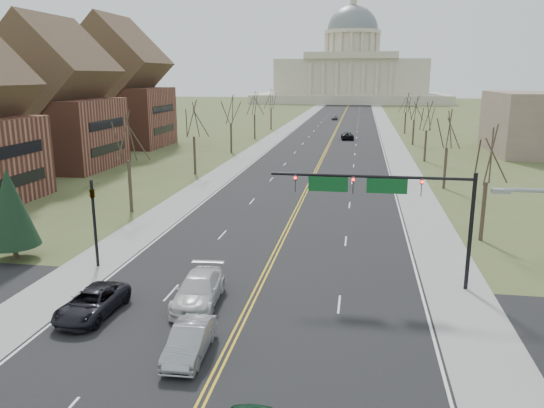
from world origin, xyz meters
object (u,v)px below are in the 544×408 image
(car_sb_outer_lead, at_px, (92,303))
(car_far_sb, at_px, (335,117))
(signal_left, at_px, (94,214))
(car_sb_inner_lead, at_px, (189,341))
(car_sb_inner_second, at_px, (199,290))
(signal_mast, at_px, (386,194))
(car_far_nb, at_px, (347,136))

(car_sb_outer_lead, bearing_deg, car_far_sb, 89.69)
(signal_left, bearing_deg, car_far_sb, 85.61)
(car_sb_inner_lead, bearing_deg, signal_left, 131.24)
(car_sb_inner_second, height_order, car_far_sb, car_sb_inner_second)
(signal_left, height_order, car_far_sb, signal_left)
(signal_left, xyz_separation_m, car_sb_outer_lead, (3.37, -7.13, -2.99))
(signal_mast, distance_m, car_sb_inner_lead, 14.63)
(car_sb_outer_lead, height_order, car_far_nb, car_far_nb)
(signal_mast, relative_size, car_sb_outer_lead, 2.36)
(car_far_nb, relative_size, car_far_sb, 1.27)
(signal_mast, height_order, car_sb_inner_lead, signal_mast)
(signal_mast, bearing_deg, car_sb_inner_lead, -131.09)
(signal_mast, height_order, car_far_nb, signal_mast)
(signal_left, height_order, car_far_nb, signal_left)
(car_sb_inner_lead, height_order, car_far_nb, car_sb_inner_lead)
(car_far_nb, xyz_separation_m, car_far_sb, (-5.02, 48.40, -0.03))
(signal_mast, relative_size, car_far_nb, 2.31)
(signal_left, bearing_deg, signal_mast, -0.00)
(signal_mast, bearing_deg, signal_left, 180.00)
(signal_mast, distance_m, signal_left, 19.06)
(car_sb_inner_lead, xyz_separation_m, car_far_nb, (4.74, 87.54, -0.01))
(signal_mast, relative_size, car_sb_inner_lead, 2.70)
(car_sb_inner_lead, xyz_separation_m, car_sb_outer_lead, (-6.54, 3.24, -0.02))
(signal_left, height_order, car_sb_inner_second, signal_left)
(signal_mast, height_order, signal_left, signal_mast)
(signal_left, xyz_separation_m, car_far_nb, (14.65, 77.18, -2.97))
(car_sb_inner_lead, relative_size, car_sb_inner_second, 0.78)
(car_sb_inner_second, bearing_deg, car_sb_inner_lead, -81.23)
(signal_mast, height_order, car_far_sb, signal_mast)
(signal_left, height_order, car_sb_outer_lead, signal_left)
(signal_mast, xyz_separation_m, car_sb_inner_lead, (-9.04, -10.36, -5.01))
(car_sb_inner_lead, distance_m, car_sb_outer_lead, 7.29)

